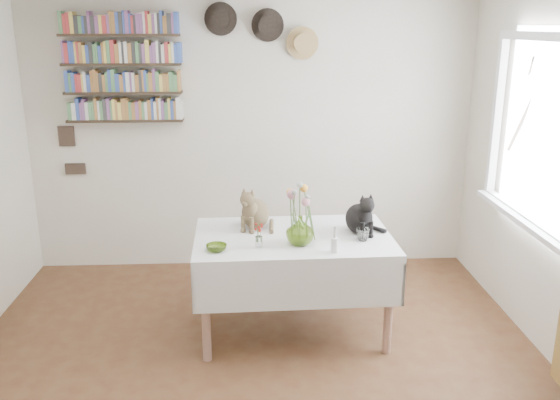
{
  "coord_description": "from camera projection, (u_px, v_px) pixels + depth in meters",
  "views": [
    {
      "loc": [
        -0.02,
        -3.08,
        2.21
      ],
      "look_at": [
        0.18,
        0.81,
        1.05
      ],
      "focal_mm": 38.0,
      "sensor_mm": 36.0,
      "label": 1
    }
  ],
  "objects": [
    {
      "name": "berry_jar",
      "position": [
        259.0,
        235.0,
        4.0
      ],
      "size": [
        0.05,
        0.05,
        0.19
      ],
      "color": "white",
      "rests_on": "dining_table"
    },
    {
      "name": "dining_table",
      "position": [
        293.0,
        259.0,
        4.3
      ],
      "size": [
        1.43,
        0.94,
        0.75
      ],
      "color": "white",
      "rests_on": "room"
    },
    {
      "name": "flower_vase",
      "position": [
        300.0,
        230.0,
        4.05
      ],
      "size": [
        0.22,
        0.22,
        0.2
      ],
      "primitive_type": "imported",
      "rotation": [
        0.0,
        0.0,
        -0.13
      ],
      "color": "#8EB13D",
      "rests_on": "dining_table"
    },
    {
      "name": "bookshelf_unit",
      "position": [
        122.0,
        69.0,
        5.06
      ],
      "size": [
        1.0,
        0.16,
        0.91
      ],
      "color": "#2E2116",
      "rests_on": "room"
    },
    {
      "name": "wall_hats",
      "position": [
        264.0,
        29.0,
        5.06
      ],
      "size": [
        0.98,
        0.09,
        0.48
      ],
      "color": "black",
      "rests_on": "room"
    },
    {
      "name": "flower_bouquet",
      "position": [
        301.0,
        197.0,
        3.99
      ],
      "size": [
        0.17,
        0.13,
        0.39
      ],
      "color": "#4C7233",
      "rests_on": "flower_vase"
    },
    {
      "name": "window",
      "position": [
        540.0,
        148.0,
        4.04
      ],
      "size": [
        0.12,
        1.52,
        1.32
      ],
      "color": "white",
      "rests_on": "room"
    },
    {
      "name": "green_bowl",
      "position": [
        216.0,
        248.0,
        3.95
      ],
      "size": [
        0.15,
        0.15,
        0.04
      ],
      "primitive_type": "imported",
      "rotation": [
        0.0,
        0.0,
        -0.12
      ],
      "color": "#8EB13D",
      "rests_on": "dining_table"
    },
    {
      "name": "candlestick",
      "position": [
        335.0,
        244.0,
        3.92
      ],
      "size": [
        0.05,
        0.05,
        0.18
      ],
      "color": "white",
      "rests_on": "dining_table"
    },
    {
      "name": "porcelain_figurine",
      "position": [
        361.0,
        228.0,
        4.27
      ],
      "size": [
        0.05,
        0.05,
        0.1
      ],
      "color": "white",
      "rests_on": "dining_table"
    },
    {
      "name": "black_cat",
      "position": [
        359.0,
        211.0,
        4.27
      ],
      "size": [
        0.28,
        0.32,
        0.32
      ],
      "primitive_type": null,
      "rotation": [
        0.0,
        0.0,
        0.28
      ],
      "color": "black",
      "rests_on": "dining_table"
    },
    {
      "name": "wall_art_plaques",
      "position": [
        70.0,
        150.0,
        5.31
      ],
      "size": [
        0.21,
        0.02,
        0.44
      ],
      "color": "#38281E",
      "rests_on": "room"
    },
    {
      "name": "drinking_glass",
      "position": [
        363.0,
        234.0,
        4.14
      ],
      "size": [
        0.11,
        0.11,
        0.09
      ],
      "primitive_type": "imported",
      "rotation": [
        0.0,
        0.0,
        0.14
      ],
      "color": "white",
      "rests_on": "dining_table"
    },
    {
      "name": "tabby_cat",
      "position": [
        255.0,
        206.0,
        4.37
      ],
      "size": [
        0.33,
        0.35,
        0.33
      ],
      "primitive_type": null,
      "rotation": [
        0.0,
        0.0,
        -0.48
      ],
      "color": "brown",
      "rests_on": "dining_table"
    },
    {
      "name": "room",
      "position": [
        254.0,
        208.0,
        3.22
      ],
      "size": [
        4.08,
        4.58,
        2.58
      ],
      "color": "brown",
      "rests_on": "ground"
    }
  ]
}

